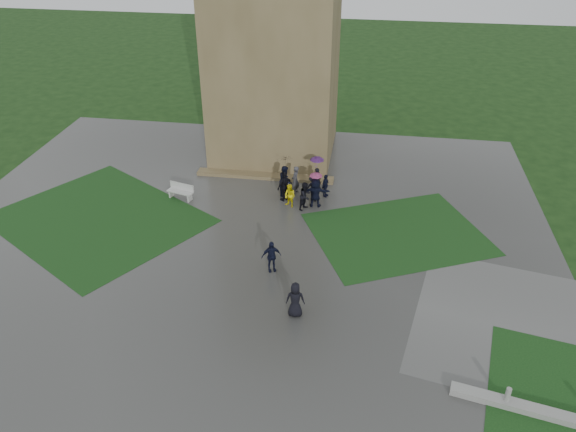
# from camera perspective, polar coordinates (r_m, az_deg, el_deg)

# --- Properties ---
(ground) EXTENTS (120.00, 120.00, 0.00)m
(ground) POSITION_cam_1_polar(r_m,az_deg,el_deg) (28.14, -6.35, -5.93)
(ground) COLOR black
(plaza) EXTENTS (34.00, 34.00, 0.02)m
(plaza) POSITION_cam_1_polar(r_m,az_deg,el_deg) (29.69, -5.41, -3.62)
(plaza) COLOR #363633
(plaza) RESTS_ON ground
(lawn_inset_left) EXTENTS (14.10, 13.46, 0.01)m
(lawn_inset_left) POSITION_cam_1_polar(r_m,az_deg,el_deg) (34.07, -18.66, -0.31)
(lawn_inset_left) COLOR #123412
(lawn_inset_left) RESTS_ON plaza
(lawn_inset_right) EXTENTS (11.12, 10.15, 0.01)m
(lawn_inset_right) POSITION_cam_1_polar(r_m,az_deg,el_deg) (31.55, 11.07, -1.79)
(lawn_inset_right) COLOR #123412
(lawn_inset_right) RESTS_ON plaza
(tower) EXTENTS (8.00, 8.00, 18.00)m
(tower) POSITION_cam_1_polar(r_m,az_deg,el_deg) (37.97, -1.36, 19.16)
(tower) COLOR brown
(tower) RESTS_ON ground
(tower_plinth) EXTENTS (9.00, 0.80, 0.22)m
(tower_plinth) POSITION_cam_1_polar(r_m,az_deg,el_deg) (36.85, -2.36, 4.08)
(tower_plinth) COLOR brown
(tower_plinth) RESTS_ON plaza
(bench) EXTENTS (1.73, 0.94, 0.96)m
(bench) POSITION_cam_1_polar(r_m,az_deg,el_deg) (34.80, -10.84, 2.50)
(bench) COLOR #B6B6B1
(bench) RESTS_ON plaza
(visitor_cluster) EXTENTS (3.35, 3.21, 2.56)m
(visitor_cluster) POSITION_cam_1_polar(r_m,az_deg,el_deg) (33.74, 1.53, 3.27)
(visitor_cluster) COLOR black
(visitor_cluster) RESTS_ON plaza
(pedestrian_mid) EXTENTS (1.13, 0.91, 1.69)m
(pedestrian_mid) POSITION_cam_1_polar(r_m,az_deg,el_deg) (27.74, -1.71, -4.12)
(pedestrian_mid) COLOR black
(pedestrian_mid) RESTS_ON plaza
(pedestrian_near) EXTENTS (0.89, 0.64, 1.74)m
(pedestrian_near) POSITION_cam_1_polar(r_m,az_deg,el_deg) (25.06, 0.75, -8.50)
(pedestrian_near) COLOR black
(pedestrian_near) RESTS_ON plaza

